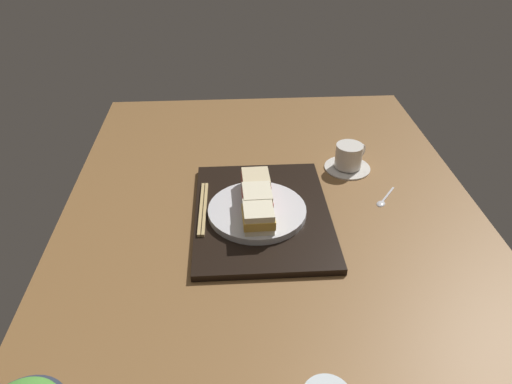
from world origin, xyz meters
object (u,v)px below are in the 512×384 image
Objects in this scene: sandwich_plate at (257,210)px; sandwich_middle at (257,198)px; sandwich_far at (258,217)px; coffee_cup at (349,158)px; teaspoon at (383,200)px; sandwich_near at (256,183)px; chopsticks_pair at (203,208)px.

sandwich_plate is 2.89× the size of sandwich_middle.
sandwich_middle is at bearing 178.75° from sandwich_far.
coffee_cup is (-20.86, 26.09, 0.75)cm from sandwich_plate.
teaspoon is (-4.89, 31.35, -5.36)cm from sandwich_middle.
sandwich_near reaches higher than teaspoon.
chopsticks_pair is at bearing -99.50° from sandwich_plate.
sandwich_far is 15.71cm from chopsticks_pair.
sandwich_middle reaches higher than sandwich_plate.
sandwich_middle is 0.38× the size of chopsticks_pair.
sandwich_plate is 3.31cm from sandwich_middle.
sandwich_middle is 32.18cm from teaspoon.
sandwich_middle is 13.23cm from chopsticks_pair.
coffee_cup is at bearing 118.36° from sandwich_near.
sandwich_far is at bearing -1.25° from sandwich_middle.
sandwich_middle reaches higher than teaspoon.
sandwich_near is 0.99× the size of sandwich_middle.
sandwich_far reaches higher than sandwich_near.
teaspoon is (-11.75, 31.50, -5.29)cm from sandwich_far.
teaspoon is at bearing 110.45° from sandwich_far.
chopsticks_pair is at bearing -69.37° from sandwich_near.
sandwich_plate is 12.70cm from chopsticks_pair.
sandwich_near is at bearing 178.75° from sandwich_far.
sandwich_middle is at bearing 80.50° from chopsticks_pair.
sandwich_plate is 1.82× the size of coffee_cup.
chopsticks_pair is at bearing -86.36° from teaspoon.
sandwich_far is 0.38× the size of chopsticks_pair.
sandwich_plate is at bearing -81.14° from teaspoon.
coffee_cup is (-14.00, 25.94, -2.31)cm from sandwich_near.
sandwich_plate is at bearing 0.00° from sandwich_middle.
chopsticks_pair is (4.77, -12.67, -3.51)cm from sandwich_near.
sandwich_far is (6.86, -0.15, 3.24)cm from sandwich_plate.
sandwich_far reaches higher than coffee_cup.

